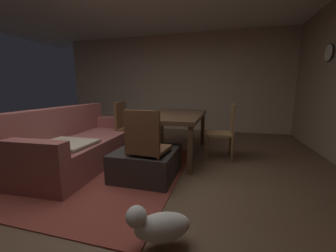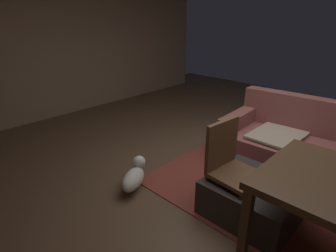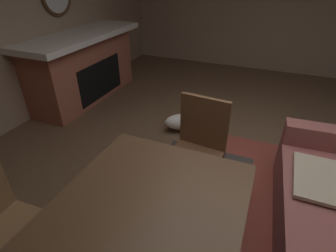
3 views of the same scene
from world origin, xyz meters
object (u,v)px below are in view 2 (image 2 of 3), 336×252
Objects in this scene: small_dog at (134,176)px; tv_remote at (256,182)px; ottoman_coffee_table at (253,198)px; dining_chair_west at (229,163)px; couch at (314,152)px.

tv_remote is at bearing 24.56° from small_dog.
dining_chair_west is at bearing -159.54° from ottoman_coffee_table.
dining_chair_west is 1.09m from small_dog.
couch is 2.60× the size of ottoman_coffee_table.
ottoman_coffee_table is at bearing 24.86° from small_dog.
tv_remote is (0.01, -0.00, 0.20)m from ottoman_coffee_table.
couch is at bearing 63.29° from tv_remote.
dining_chair_west is (-0.26, -0.09, 0.14)m from tv_remote.
dining_chair_west is at bearing -107.35° from couch.
dining_chair_west is at bearing 25.97° from small_dog.
dining_chair_west is (-0.24, -0.09, 0.34)m from ottoman_coffee_table.
tv_remote is 0.17× the size of dining_chair_west.
tv_remote reaches higher than ottoman_coffee_table.
small_dog is (-1.32, -1.73, -0.14)m from couch.
couch is at bearing 52.61° from small_dog.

